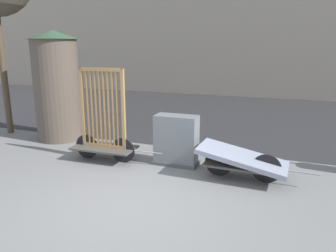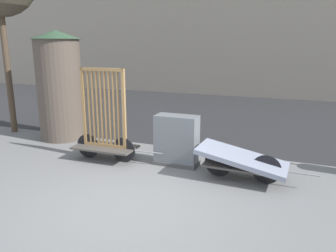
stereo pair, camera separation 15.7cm
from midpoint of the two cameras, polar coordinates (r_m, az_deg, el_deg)
The scene contains 6 objects.
ground_plane at distance 5.77m, azimuth -5.99°, elevation -13.40°, with size 60.00×60.00×0.00m, color slate.
road_strip at distance 13.07m, azimuth 10.66°, elevation 2.04°, with size 56.00×9.53×0.01m.
bike_cart_with_bedframe at distance 7.72m, azimuth -10.38°, elevation -0.76°, with size 2.20×0.80×2.15m.
bike_cart_with_mattress at distance 6.74m, azimuth 13.43°, elevation -5.85°, with size 2.33×0.94×0.66m.
utility_cabinet at distance 7.36m, azimuth 2.13°, elevation -2.79°, with size 1.01×0.50×1.13m.
advertising_column at distance 9.77m, azimuth -17.94°, elevation 6.81°, with size 1.38×1.38×3.04m.
Camera 2 is at (2.52, -4.48, 2.64)m, focal length 35.00 mm.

